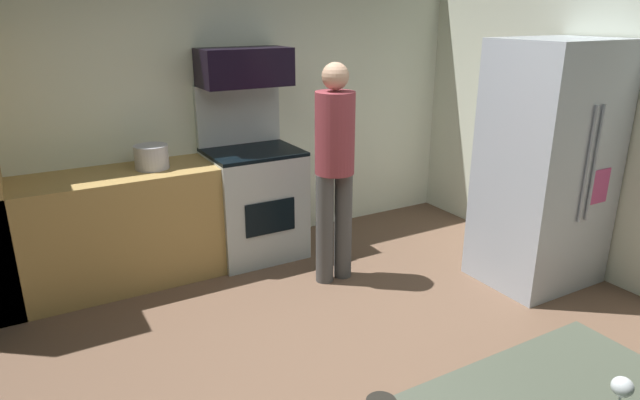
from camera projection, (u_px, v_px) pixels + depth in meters
ground_plane at (351, 385)px, 3.22m from camera, size 5.20×4.80×0.02m
wall_back at (206, 104)px, 4.71m from camera, size 5.20×0.12×2.60m
lower_cabinet_run at (117, 230)px, 4.27m from camera, size 2.40×0.60×0.90m
oven_range at (254, 199)px, 4.79m from camera, size 0.76×0.65×1.47m
microwave at (244, 67)px, 4.50m from camera, size 0.74×0.38×0.31m
refrigerator at (546, 166)px, 4.21m from camera, size 0.87×0.73×1.88m
person_cook at (335, 163)px, 4.17m from camera, size 0.31×0.30×1.71m
wine_glass_mid at (622, 390)px, 1.60m from camera, size 0.06×0.06×0.16m
stock_pot at (152, 157)px, 4.25m from camera, size 0.26×0.26×0.18m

